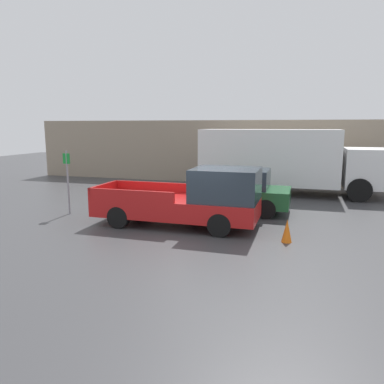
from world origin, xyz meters
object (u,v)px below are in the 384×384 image
Objects in this scene: delivery_truck at (284,159)px; traffic_cone at (287,231)px; car at (236,190)px; newspaper_box at (217,175)px; pickup_truck at (191,199)px; parking_sign at (68,179)px.

traffic_cone is at bearing -85.64° from delivery_truck.
car is 4.92m from delivery_truck.
newspaper_box is at bearing 113.47° from traffic_cone.
pickup_truck reaches higher than car.
delivery_truck reaches higher than traffic_cone.
delivery_truck is 10.38m from parking_sign.
parking_sign is (-7.74, -6.91, -0.38)m from delivery_truck.
car is at bearing 121.17° from traffic_cone.
delivery_truck is 3.60× the size of parking_sign.
pickup_truck is 3.38m from traffic_cone.
newspaper_box is at bearing 109.13° from car.
car is at bearing -70.87° from newspaper_box.
pickup_truck is at bearing -4.85° from parking_sign.
parking_sign is 8.53m from traffic_cone.
delivery_truck is at bearing 41.74° from parking_sign.
traffic_cone is (2.18, -3.61, -0.52)m from car.
delivery_truck is at bearing 94.36° from traffic_cone.
pickup_truck reaches higher than traffic_cone.
pickup_truck is at bearing 165.25° from traffic_cone.
car is 6.62m from parking_sign.
delivery_truck reaches higher than pickup_truck.
pickup_truck is 8.08× the size of traffic_cone.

